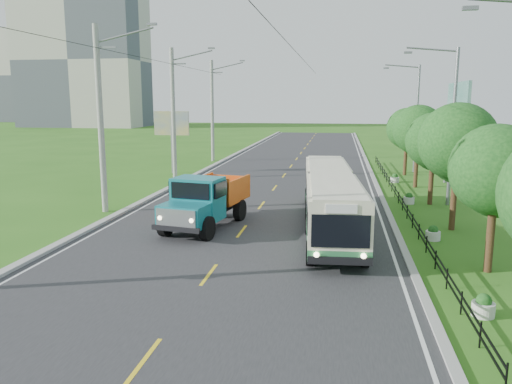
% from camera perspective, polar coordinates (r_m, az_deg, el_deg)
% --- Properties ---
extents(ground, '(240.00, 240.00, 0.00)m').
position_cam_1_polar(ground, '(17.91, -5.40, -9.43)').
color(ground, '#2B6016').
rests_on(ground, ground).
extents(road, '(14.00, 120.00, 0.02)m').
position_cam_1_polar(road, '(37.03, 2.54, 0.99)').
color(road, '#28282B').
rests_on(road, ground).
extents(curb_left, '(0.40, 120.00, 0.15)m').
position_cam_1_polar(curb_left, '(38.55, -8.15, 1.37)').
color(curb_left, '#9E9E99').
rests_on(curb_left, ground).
extents(curb_right, '(0.30, 120.00, 0.10)m').
position_cam_1_polar(curb_right, '(36.87, 13.64, 0.72)').
color(curb_right, '#9E9E99').
rests_on(curb_right, ground).
extents(edge_line_left, '(0.12, 120.00, 0.00)m').
position_cam_1_polar(edge_line_left, '(38.40, -7.36, 1.27)').
color(edge_line_left, silver).
rests_on(edge_line_left, road).
extents(edge_line_right, '(0.12, 120.00, 0.00)m').
position_cam_1_polar(edge_line_right, '(36.84, 12.86, 0.71)').
color(edge_line_right, silver).
rests_on(edge_line_right, road).
extents(centre_dash, '(0.12, 2.20, 0.00)m').
position_cam_1_polar(centre_dash, '(17.91, -5.40, -9.36)').
color(centre_dash, yellow).
rests_on(centre_dash, road).
extents(railing_right, '(0.04, 40.00, 0.60)m').
position_cam_1_polar(railing_right, '(31.02, 15.98, -0.71)').
color(railing_right, black).
rests_on(railing_right, ground).
extents(pole_near, '(3.51, 0.32, 10.00)m').
position_cam_1_polar(pole_near, '(28.29, -17.29, 7.98)').
color(pole_near, gray).
rests_on(pole_near, ground).
extents(pole_mid, '(3.51, 0.32, 10.00)m').
position_cam_1_polar(pole_mid, '(39.38, -9.38, 8.86)').
color(pole_mid, gray).
rests_on(pole_mid, ground).
extents(pole_far, '(3.51, 0.32, 10.00)m').
position_cam_1_polar(pole_far, '(50.88, -4.98, 9.28)').
color(pole_far, gray).
rests_on(pole_far, ground).
extents(tree_second, '(3.18, 3.26, 5.30)m').
position_cam_1_polar(tree_second, '(19.37, 25.76, 1.82)').
color(tree_second, '#382314').
rests_on(tree_second, ground).
extents(tree_third, '(3.60, 3.62, 6.00)m').
position_cam_1_polar(tree_third, '(25.10, 22.09, 4.90)').
color(tree_third, '#382314').
rests_on(tree_third, ground).
extents(tree_fourth, '(3.24, 3.31, 5.40)m').
position_cam_1_polar(tree_fourth, '(30.99, 19.68, 5.22)').
color(tree_fourth, '#382314').
rests_on(tree_fourth, ground).
extents(tree_fifth, '(3.48, 3.52, 5.80)m').
position_cam_1_polar(tree_fifth, '(36.88, 18.10, 6.46)').
color(tree_fifth, '#382314').
rests_on(tree_fifth, ground).
extents(tree_back, '(3.30, 3.36, 5.50)m').
position_cam_1_polar(tree_back, '(42.83, 16.92, 6.74)').
color(tree_back, '#382314').
rests_on(tree_back, ground).
extents(streetlight_mid, '(3.02, 0.20, 9.07)m').
position_cam_1_polar(streetlight_mid, '(30.93, 21.32, 7.55)').
color(streetlight_mid, slate).
rests_on(streetlight_mid, ground).
extents(streetlight_far, '(3.02, 0.20, 9.07)m').
position_cam_1_polar(streetlight_far, '(44.72, 17.71, 8.44)').
color(streetlight_far, slate).
rests_on(streetlight_far, ground).
extents(planter_front, '(0.64, 0.64, 0.67)m').
position_cam_1_polar(planter_front, '(15.96, 24.55, -11.81)').
color(planter_front, silver).
rests_on(planter_front, ground).
extents(planter_near, '(0.64, 0.64, 0.67)m').
position_cam_1_polar(planter_near, '(23.39, 19.57, -4.51)').
color(planter_near, silver).
rests_on(planter_near, ground).
extents(planter_mid, '(0.64, 0.64, 0.67)m').
position_cam_1_polar(planter_mid, '(31.10, 17.08, -0.76)').
color(planter_mid, silver).
rests_on(planter_mid, ground).
extents(planter_far, '(0.64, 0.64, 0.67)m').
position_cam_1_polar(planter_far, '(38.93, 15.58, 1.49)').
color(planter_far, silver).
rests_on(planter_far, ground).
extents(billboard_left, '(3.00, 0.20, 5.20)m').
position_cam_1_polar(billboard_left, '(42.66, -9.62, 7.31)').
color(billboard_left, slate).
rests_on(billboard_left, ground).
extents(billboard_right, '(0.24, 6.00, 7.30)m').
position_cam_1_polar(billboard_right, '(37.12, 22.03, 8.55)').
color(billboard_right, slate).
rests_on(billboard_right, ground).
extents(apartment_near, '(28.00, 14.00, 30.00)m').
position_cam_1_polar(apartment_near, '(126.45, -19.13, 13.91)').
color(apartment_near, '#B7B2A3').
rests_on(apartment_near, ground).
extents(apartment_far, '(24.00, 14.00, 26.00)m').
position_cam_1_polar(apartment_far, '(160.44, -22.78, 12.10)').
color(apartment_far, '#B7B2A3').
rests_on(apartment_far, ground).
extents(bus, '(3.22, 13.99, 2.68)m').
position_cam_1_polar(bus, '(24.06, 8.47, -0.38)').
color(bus, '#317A47').
rests_on(bus, ground).
extents(dump_truck, '(3.30, 6.40, 2.56)m').
position_cam_1_polar(dump_truck, '(24.13, -5.76, -0.67)').
color(dump_truck, '#15737E').
rests_on(dump_truck, ground).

